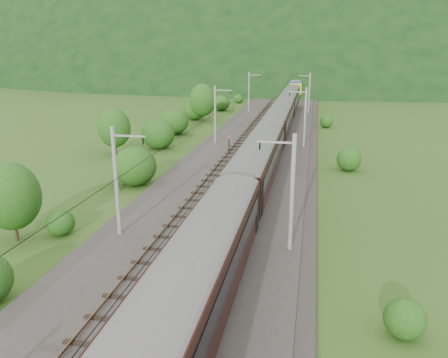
# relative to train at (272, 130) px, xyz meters

# --- Properties ---
(ground) EXTENTS (600.00, 600.00, 0.00)m
(ground) POSITION_rel_train_xyz_m (-2.40, -25.34, -3.77)
(ground) COLOR #31561A
(ground) RESTS_ON ground
(railbed) EXTENTS (14.00, 220.00, 0.30)m
(railbed) POSITION_rel_train_xyz_m (-2.40, -15.34, -3.62)
(railbed) COLOR #38332D
(railbed) RESTS_ON ground
(track_left) EXTENTS (2.40, 220.00, 0.27)m
(track_left) POSITION_rel_train_xyz_m (-4.80, -15.34, -3.40)
(track_left) COLOR brown
(track_left) RESTS_ON railbed
(track_right) EXTENTS (2.40, 220.00, 0.27)m
(track_right) POSITION_rel_train_xyz_m (0.00, -15.34, -3.40)
(track_right) COLOR brown
(track_right) RESTS_ON railbed
(catenary_left) EXTENTS (2.54, 192.28, 8.00)m
(catenary_left) POSITION_rel_train_xyz_m (-8.52, 6.66, 0.73)
(catenary_left) COLOR gray
(catenary_left) RESTS_ON railbed
(catenary_right) EXTENTS (2.54, 192.28, 8.00)m
(catenary_right) POSITION_rel_train_xyz_m (3.72, 6.66, 0.73)
(catenary_right) COLOR gray
(catenary_right) RESTS_ON railbed
(overhead_wires) EXTENTS (4.83, 198.00, 0.03)m
(overhead_wires) POSITION_rel_train_xyz_m (-2.40, -15.34, 3.33)
(overhead_wires) COLOR black
(overhead_wires) RESTS_ON ground
(mountain_main) EXTENTS (504.00, 360.00, 244.00)m
(mountain_main) POSITION_rel_train_xyz_m (-2.40, 234.66, -3.77)
(mountain_main) COLOR black
(mountain_main) RESTS_ON ground
(mountain_ridge) EXTENTS (336.00, 280.00, 132.00)m
(mountain_ridge) POSITION_rel_train_xyz_m (-122.40, 274.66, -3.77)
(mountain_ridge) COLOR black
(mountain_ridge) RESTS_ON ground
(train) EXTENTS (3.21, 152.89, 5.60)m
(train) POSITION_rel_train_xyz_m (0.00, 0.00, 0.00)
(train) COLOR black
(train) RESTS_ON ground
(hazard_post_near) EXTENTS (0.15, 0.15, 1.43)m
(hazard_post_near) POSITION_rel_train_xyz_m (-2.50, 14.48, -2.75)
(hazard_post_near) COLOR red
(hazard_post_near) RESTS_ON railbed
(hazard_post_far) EXTENTS (0.17, 0.17, 1.63)m
(hazard_post_far) POSITION_rel_train_xyz_m (-1.90, 30.61, -2.65)
(hazard_post_far) COLOR red
(hazard_post_far) RESTS_ON railbed
(signal) EXTENTS (0.22, 0.22, 2.03)m
(signal) POSITION_rel_train_xyz_m (-5.62, 1.55, -2.27)
(signal) COLOR black
(signal) RESTS_ON railbed
(vegetation_left) EXTENTS (11.85, 142.50, 7.02)m
(vegetation_left) POSITION_rel_train_xyz_m (-15.83, -2.16, -1.18)
(vegetation_left) COLOR #194E14
(vegetation_left) RESTS_ON ground
(vegetation_right) EXTENTS (4.75, 90.40, 2.47)m
(vegetation_right) POSITION_rel_train_xyz_m (8.55, -10.05, -2.71)
(vegetation_right) COLOR #194E14
(vegetation_right) RESTS_ON ground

